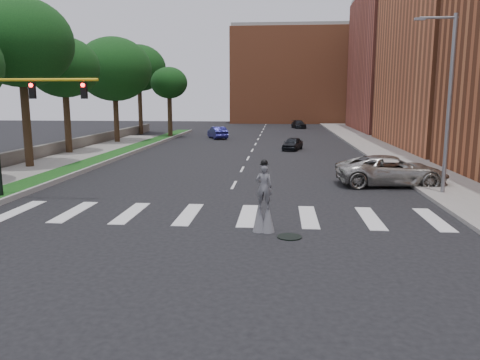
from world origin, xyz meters
TOP-DOWN VIEW (x-y plane):
  - ground_plane at (0.00, 0.00)m, footprint 160.00×160.00m
  - grass_median at (-11.50, 20.00)m, footprint 2.00×60.00m
  - median_curb at (-10.45, 20.00)m, footprint 0.20×60.00m
  - sidewalk_left at (-14.50, 10.00)m, footprint 4.00×60.00m
  - sidewalk_right at (12.50, 25.00)m, footprint 5.00×90.00m
  - stone_wall at (-17.00, 22.00)m, footprint 0.50×56.00m
  - manhole at (3.00, -2.00)m, footprint 0.90×0.90m
  - building_far at (22.00, 54.00)m, footprint 16.00×22.00m
  - building_backdrop at (6.00, 78.00)m, footprint 26.00×14.00m
  - streetlight at (10.90, 6.00)m, footprint 2.05×0.20m
  - traffic_signal at (-9.78, 3.00)m, footprint 5.30×0.23m
  - stilt_performer at (2.04, -1.35)m, footprint 0.84×0.57m
  - suv_crossing at (9.00, 8.67)m, footprint 6.36×3.22m
  - car_near at (3.84, 26.58)m, footprint 2.35×3.85m
  - car_mid at (-5.02, 38.48)m, footprint 3.11×4.68m
  - car_far at (5.64, 58.78)m, footprint 2.59×4.61m
  - tree_2 at (-15.08, 13.08)m, footprint 7.12×7.12m
  - tree_3 at (-16.04, 21.51)m, footprint 6.08×6.08m
  - tree_4 at (-15.25, 31.73)m, footprint 7.99×7.99m
  - tree_5 at (-16.38, 44.47)m, footprint 7.22×7.22m
  - tree_6 at (-11.00, 39.00)m, footprint 4.49×4.49m

SIDE VIEW (x-z plane):
  - ground_plane at x=0.00m, z-range 0.00..0.00m
  - manhole at x=3.00m, z-range 0.00..0.04m
  - sidewalk_left at x=-14.50m, z-range 0.00..0.18m
  - sidewalk_right at x=12.50m, z-range 0.00..0.18m
  - grass_median at x=-11.50m, z-range 0.00..0.25m
  - median_curb at x=-10.45m, z-range 0.00..0.28m
  - stone_wall at x=-17.00m, z-range 0.00..1.10m
  - car_near at x=3.84m, z-range 0.00..1.22m
  - car_far at x=5.64m, z-range 0.00..1.26m
  - car_mid at x=-5.02m, z-range 0.00..1.46m
  - suv_crossing at x=9.00m, z-range 0.00..1.72m
  - stilt_performer at x=2.04m, z-range -0.32..2.43m
  - traffic_signal at x=-9.78m, z-range 1.05..7.25m
  - streetlight at x=10.90m, z-range 0.40..9.40m
  - tree_6 at x=-11.00m, z-range 2.33..10.97m
  - tree_3 at x=-16.04m, z-range 2.44..12.56m
  - tree_4 at x=-15.25m, z-range 2.26..13.62m
  - tree_2 at x=-15.08m, z-range 2.79..14.51m
  - tree_5 at x=-16.38m, z-range 2.86..14.80m
  - building_backdrop at x=6.00m, z-range 0.00..18.00m
  - building_far at x=22.00m, z-range 0.00..20.00m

